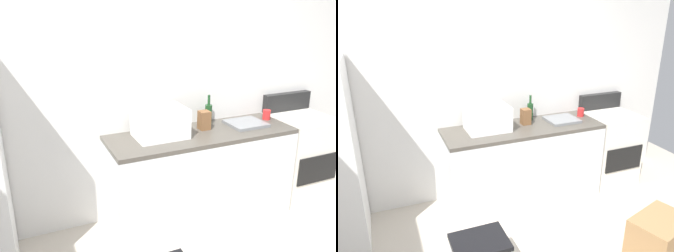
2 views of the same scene
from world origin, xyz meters
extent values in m
cube|color=silver|center=(0.00, 1.55, 1.30)|extent=(5.00, 0.10, 2.60)
cube|color=silver|center=(0.30, 1.20, 0.43)|extent=(1.80, 0.60, 0.86)
cube|color=#4C473F|center=(0.30, 1.20, 0.88)|extent=(1.80, 0.60, 0.04)
cube|color=silver|center=(1.52, 1.20, 0.45)|extent=(0.60, 0.60, 0.90)
cube|color=black|center=(1.52, 0.90, 0.42)|extent=(0.52, 0.02, 0.30)
cube|color=black|center=(1.52, 1.46, 1.00)|extent=(0.60, 0.08, 0.20)
cube|color=white|center=(-0.10, 1.25, 1.04)|extent=(0.46, 0.34, 0.27)
cube|color=slate|center=(0.81, 1.22, 0.92)|extent=(0.36, 0.32, 0.03)
cylinder|color=#193F1E|center=(0.47, 1.39, 1.00)|extent=(0.07, 0.07, 0.20)
cylinder|color=#193F1E|center=(0.47, 1.39, 1.15)|extent=(0.03, 0.03, 0.10)
cylinder|color=red|center=(1.11, 1.28, 0.95)|extent=(0.08, 0.08, 0.10)
cube|color=brown|center=(0.36, 1.28, 0.99)|extent=(0.10, 0.10, 0.18)
camera|label=1|loc=(-1.28, -1.62, 2.08)|focal=39.00mm
camera|label=2|loc=(-1.16, -1.95, 2.19)|focal=35.39mm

